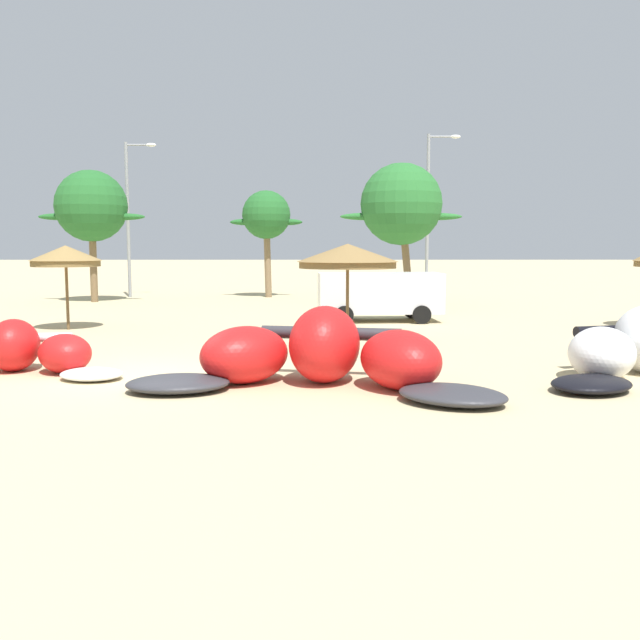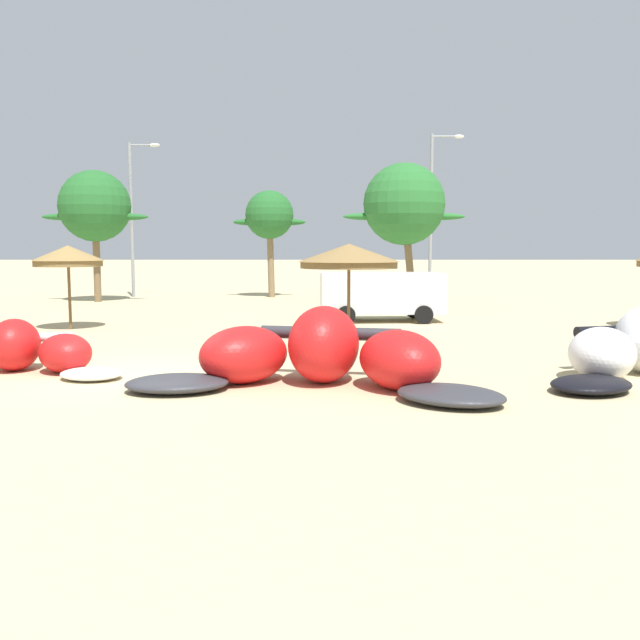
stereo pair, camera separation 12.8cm
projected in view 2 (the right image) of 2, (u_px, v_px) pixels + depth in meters
name	position (u px, v px, depth m)	size (l,w,h in m)	color
ground_plane	(141.00, 374.00, 15.33)	(260.00, 260.00, 0.00)	#C6B284
kite_left	(9.00, 353.00, 15.41)	(5.73, 2.74, 1.20)	white
kite_left_of_center	(320.00, 356.00, 13.98)	(7.53, 4.30, 1.61)	#333338
beach_umbrella_middle	(68.00, 256.00, 23.33)	(2.39, 2.39, 2.87)	brown
beach_umbrella_near_palms	(349.00, 256.00, 21.24)	(3.17, 3.17, 2.92)	brown
parked_van	(379.00, 293.00, 26.01)	(4.69, 2.32, 1.84)	white
palm_left	(94.00, 207.00, 34.80)	(5.41, 3.61, 6.67)	brown
palm_left_of_gap	(269.00, 216.00, 38.05)	(4.02, 2.68, 5.92)	#7F6647
palm_center_left	(404.00, 205.00, 33.11)	(5.92, 3.95, 6.84)	brown
lamppost_west	(134.00, 211.00, 38.12)	(1.76, 0.24, 8.52)	gray
lamppost_west_center	(433.00, 207.00, 37.80)	(1.83, 0.24, 8.94)	gray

